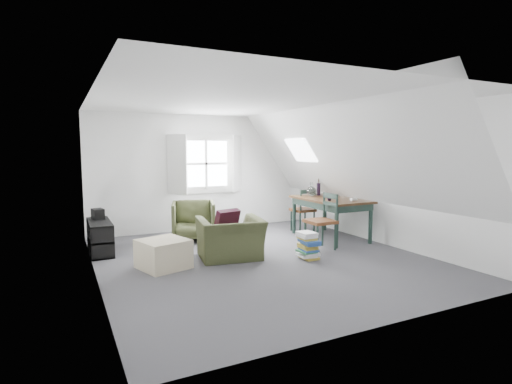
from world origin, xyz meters
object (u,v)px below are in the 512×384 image
media_shelf (100,239)px  dining_chair_far (304,209)px  armchair_near (231,258)px  ottoman (163,254)px  armchair_far (194,239)px  dining_table (330,204)px  dining_chair_near (322,220)px  magazine_stack (308,245)px

media_shelf → dining_chair_far: bearing=0.7°
armchair_near → ottoman: bearing=11.3°
armchair_far → dining_table: bearing=-6.7°
armchair_near → dining_chair_near: 1.78m
ottoman → media_shelf: size_ratio=0.61×
armchair_near → dining_chair_far: 2.60m
ottoman → dining_table: bearing=8.9°
armchair_near → dining_chair_near: size_ratio=1.02×
magazine_stack → armchair_near: bearing=152.9°
dining_table → media_shelf: size_ratio=1.51×
dining_table → magazine_stack: bearing=-138.7°
media_shelf → magazine_stack: size_ratio=2.45×
armchair_near → dining_table: bearing=-159.0°
armchair_far → magazine_stack: 2.49m
dining_table → dining_chair_near: 0.93m
magazine_stack → armchair_far: bearing=120.0°
armchair_far → dining_table: size_ratio=0.52×
armchair_near → media_shelf: 2.28m
dining_chair_far → armchair_far: bearing=-3.3°
dining_chair_near → magazine_stack: (-0.58, -0.43, -0.30)m
dining_table → magazine_stack: dining_table is taller
dining_table → ottoman: bearing=-170.7°
media_shelf → magazine_stack: media_shelf is taller
armchair_near → armchair_far: 1.59m
armchair_far → magazine_stack: bearing=-43.2°
armchair_far → dining_chair_near: size_ratio=0.84×
ottoman → dining_chair_far: size_ratio=0.69×
armchair_near → dining_table: 2.51m
armchair_far → ottoman: size_ratio=1.29×
dining_table → dining_chair_near: size_ratio=1.62×
ottoman → dining_chair_far: bearing=21.3°
dining_table → dining_chair_far: bearing=100.4°
armchair_near → ottoman: (-1.10, -0.04, 0.21)m
dining_table → magazine_stack: (-1.24, -1.07, -0.48)m
armchair_far → dining_table: dining_table is taller
armchair_far → dining_chair_far: bearing=8.9°
armchair_near → dining_chair_far: dining_chair_far is taller
armchair_near → magazine_stack: size_ratio=2.33×
dining_table → dining_chair_near: bearing=-135.2°
dining_chair_near → dining_table: bearing=152.7°
ottoman → dining_chair_near: 2.82m
armchair_near → ottoman: 1.12m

